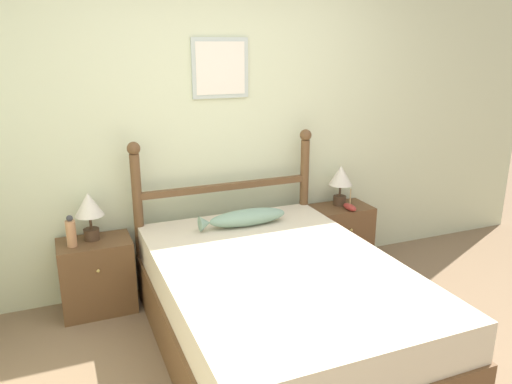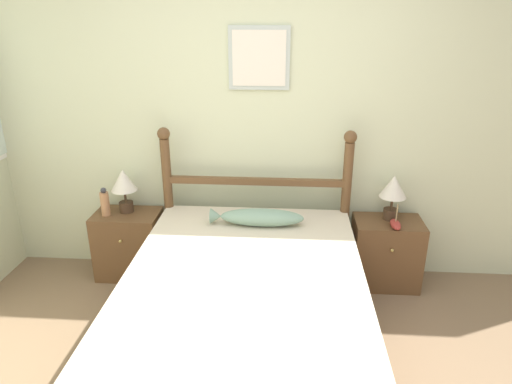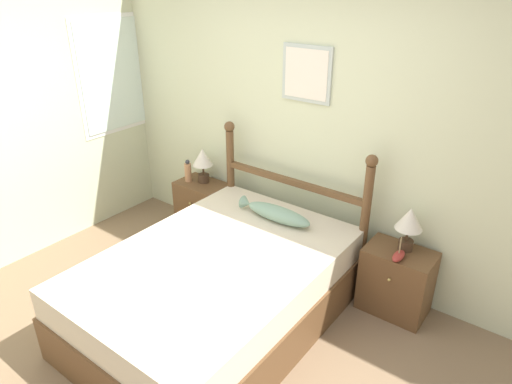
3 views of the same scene
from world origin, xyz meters
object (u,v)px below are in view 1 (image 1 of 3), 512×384
table_lamp_right (341,178)px  model_boat (350,207)px  bed (279,307)px  table_lamp_left (89,208)px  nightstand_right (339,236)px  nightstand_left (97,276)px  bottle (71,232)px  fish_pillow (245,218)px

table_lamp_right → model_boat: size_ratio=1.90×
model_boat → bed: bearing=-141.3°
table_lamp_right → table_lamp_left: bearing=-179.8°
bed → nightstand_right: (1.03, 0.95, -0.02)m
bed → nightstand_left: 1.41m
table_lamp_left → table_lamp_right: size_ratio=1.00×
table_lamp_left → bottle: size_ratio=1.54×
fish_pillow → table_lamp_right: bearing=16.1°
nightstand_left → fish_pillow: bearing=-12.8°
bed → table_lamp_left: size_ratio=5.89×
table_lamp_left → bottle: (-0.14, -0.08, -0.14)m
bed → nightstand_left: size_ratio=3.81×
nightstand_right → table_lamp_left: size_ratio=1.55×
nightstand_left → nightstand_right: size_ratio=1.00×
bottle → fish_pillow: bottle is taller
bed → table_lamp_left: bearing=136.3°
nightstand_left → table_lamp_left: (-0.01, 0.04, 0.52)m
nightstand_left → table_lamp_right: (2.08, 0.05, 0.52)m
table_lamp_right → fish_pillow: (-1.01, -0.29, -0.13)m
nightstand_left → table_lamp_right: table_lamp_right is taller
nightstand_left → table_lamp_right: size_ratio=1.55×
bottle → model_boat: (2.23, -0.07, -0.08)m
model_boat → fish_pillow: bearing=-172.4°
nightstand_right → model_boat: model_boat is taller
table_lamp_left → table_lamp_right: bearing=0.2°
table_lamp_left → model_boat: table_lamp_left is taller
nightstand_right → bottle: bearing=-179.0°
table_lamp_right → fish_pillow: table_lamp_right is taller
bed → model_boat: bearing=38.7°
nightstand_right → table_lamp_right: size_ratio=1.55×
bed → nightstand_left: bearing=137.3°
nightstand_left → model_boat: model_boat is taller
table_lamp_right → model_boat: bearing=-87.2°
model_boat → nightstand_left: bearing=177.0°
nightstand_right → bed: bearing=-137.3°
fish_pillow → table_lamp_left: bearing=165.3°
fish_pillow → bed: bearing=-93.2°
fish_pillow → nightstand_left: bearing=167.2°
table_lamp_left → nightstand_right: bearing=-1.1°
nightstand_left → table_lamp_right: bearing=1.3°
bottle → model_boat: bearing=-1.8°
model_boat → fish_pillow: (-1.01, -0.14, 0.09)m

